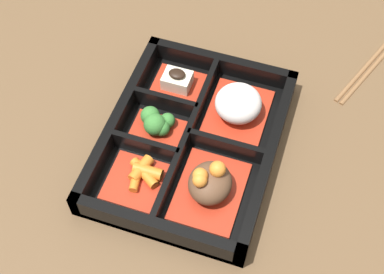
{
  "coord_description": "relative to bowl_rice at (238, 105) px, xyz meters",
  "views": [
    {
      "loc": [
        0.39,
        0.13,
        0.63
      ],
      "look_at": [
        0.0,
        0.0,
        0.03
      ],
      "focal_mm": 50.0,
      "sensor_mm": 36.0,
      "label": 1
    }
  ],
  "objects": [
    {
      "name": "ground_plane",
      "position": [
        0.07,
        -0.05,
        -0.03
      ],
      "size": [
        3.0,
        3.0,
        0.0
      ],
      "primitive_type": "plane",
      "color": "brown"
    },
    {
      "name": "bowl_carrots",
      "position": [
        0.14,
        -0.09,
        -0.02
      ],
      "size": [
        0.08,
        0.07,
        0.02
      ],
      "color": "#B22D19",
      "rests_on": "bento_base"
    },
    {
      "name": "bowl_rice",
      "position": [
        0.0,
        0.0,
        0.0
      ],
      "size": [
        0.11,
        0.08,
        0.05
      ],
      "color": "#B22D19",
      "rests_on": "bento_base"
    },
    {
      "name": "chopsticks",
      "position": [
        -0.18,
        0.18,
        -0.03
      ],
      "size": [
        0.21,
        0.1,
        0.01
      ],
      "color": "brown",
      "rests_on": "ground_plane"
    },
    {
      "name": "bowl_stew",
      "position": [
        0.13,
        -0.0,
        -0.0
      ],
      "size": [
        0.11,
        0.08,
        0.06
      ],
      "color": "#B22D19",
      "rests_on": "bento_base"
    },
    {
      "name": "bowl_tofu",
      "position": [
        -0.02,
        -0.1,
        -0.01
      ],
      "size": [
        0.07,
        0.07,
        0.03
      ],
      "color": "#B22D19",
      "rests_on": "bento_base"
    },
    {
      "name": "bento_rim",
      "position": [
        0.07,
        -0.05,
        -0.01
      ],
      "size": [
        0.3,
        0.23,
        0.04
      ],
      "color": "black",
      "rests_on": "ground_plane"
    },
    {
      "name": "bento_base",
      "position": [
        0.07,
        -0.05,
        -0.03
      ],
      "size": [
        0.3,
        0.23,
        0.01
      ],
      "color": "black",
      "rests_on": "ground_plane"
    },
    {
      "name": "bowl_greens",
      "position": [
        0.06,
        -0.1,
        -0.01
      ],
      "size": [
        0.06,
        0.07,
        0.04
      ],
      "color": "#B22D19",
      "rests_on": "bento_base"
    }
  ]
}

